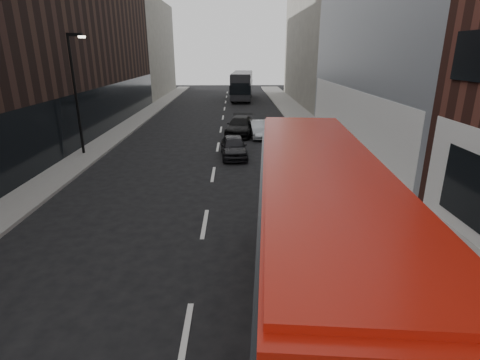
{
  "coord_description": "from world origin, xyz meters",
  "views": [
    {
      "loc": [
        1.14,
        -4.8,
        6.13
      ],
      "look_at": [
        1.3,
        5.77,
        2.5
      ],
      "focal_mm": 28.0,
      "sensor_mm": 36.0,
      "label": 1
    }
  ],
  "objects_px": {
    "street_lamp": "(76,87)",
    "red_bus": "(315,241)",
    "car_b": "(259,129)",
    "grey_bus": "(242,85)",
    "car_c": "(240,126)",
    "car_a": "(234,146)"
  },
  "relations": [
    {
      "from": "car_b",
      "to": "car_c",
      "type": "distance_m",
      "value": 1.69
    },
    {
      "from": "grey_bus",
      "to": "car_b",
      "type": "xyz_separation_m",
      "value": [
        0.81,
        -23.65,
        -1.3
      ]
    },
    {
      "from": "street_lamp",
      "to": "car_a",
      "type": "xyz_separation_m",
      "value": [
        9.3,
        -0.5,
        -3.53
      ]
    },
    {
      "from": "red_bus",
      "to": "car_c",
      "type": "relative_size",
      "value": 2.2
    },
    {
      "from": "car_a",
      "to": "car_c",
      "type": "relative_size",
      "value": 0.81
    },
    {
      "from": "street_lamp",
      "to": "car_a",
      "type": "distance_m",
      "value": 9.96
    },
    {
      "from": "street_lamp",
      "to": "grey_bus",
      "type": "bearing_deg",
      "value": 70.11
    },
    {
      "from": "red_bus",
      "to": "car_b",
      "type": "bearing_deg",
      "value": 94.41
    },
    {
      "from": "car_a",
      "to": "grey_bus",
      "type": "bearing_deg",
      "value": 83.74
    },
    {
      "from": "street_lamp",
      "to": "car_b",
      "type": "bearing_deg",
      "value": 24.45
    },
    {
      "from": "red_bus",
      "to": "grey_bus",
      "type": "distance_m",
      "value": 44.44
    },
    {
      "from": "street_lamp",
      "to": "grey_bus",
      "type": "distance_m",
      "value": 30.66
    },
    {
      "from": "red_bus",
      "to": "car_b",
      "type": "relative_size",
      "value": 2.81
    },
    {
      "from": "car_a",
      "to": "car_b",
      "type": "relative_size",
      "value": 1.03
    },
    {
      "from": "car_b",
      "to": "car_c",
      "type": "relative_size",
      "value": 0.78
    },
    {
      "from": "street_lamp",
      "to": "red_bus",
      "type": "relative_size",
      "value": 0.67
    },
    {
      "from": "street_lamp",
      "to": "red_bus",
      "type": "distance_m",
      "value": 19.29
    },
    {
      "from": "car_b",
      "to": "red_bus",
      "type": "bearing_deg",
      "value": -93.61
    },
    {
      "from": "grey_bus",
      "to": "car_a",
      "type": "height_order",
      "value": "grey_bus"
    },
    {
      "from": "car_a",
      "to": "car_c",
      "type": "xyz_separation_m",
      "value": [
        0.49,
        6.5,
        0.04
      ]
    },
    {
      "from": "street_lamp",
      "to": "red_bus",
      "type": "xyz_separation_m",
      "value": [
        11.08,
        -15.68,
        -1.89
      ]
    },
    {
      "from": "car_b",
      "to": "car_a",
      "type": "bearing_deg",
      "value": -112.1
    }
  ]
}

